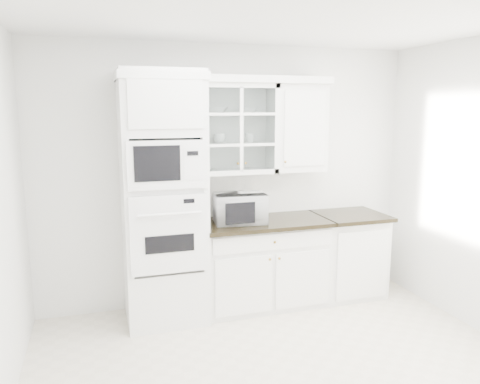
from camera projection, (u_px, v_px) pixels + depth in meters
name	position (u px, v px, depth m)	size (l,w,h in m)	color
ground	(294.00, 383.00, 3.54)	(4.00, 3.50, 0.01)	beige
room_shell	(276.00, 144.00, 3.63)	(4.00, 3.50, 2.70)	white
oven_column	(163.00, 199.00, 4.44)	(0.76, 0.68, 2.40)	white
base_cabinet_run	(263.00, 262.00, 4.90)	(1.32, 0.67, 0.92)	white
extra_base_cabinet	(348.00, 253.00, 5.20)	(0.72, 0.67, 0.92)	white
upper_cabinet_glass	(236.00, 129.00, 4.72)	(0.80, 0.33, 0.90)	white
upper_cabinet_solid	(298.00, 128.00, 4.91)	(0.55, 0.33, 0.90)	white
crown_molding	(227.00, 79.00, 4.58)	(2.14, 0.38, 0.07)	white
countertop_microwave	(240.00, 208.00, 4.70)	(0.51, 0.42, 0.30)	white
bowl_a	(216.00, 110.00, 4.63)	(0.25, 0.25, 0.06)	white
bowl_b	(248.00, 110.00, 4.73)	(0.17, 0.17, 0.05)	white
cup_a	(219.00, 138.00, 4.70)	(0.12, 0.12, 0.09)	white
cup_b	(250.00, 138.00, 4.79)	(0.10, 0.10, 0.09)	white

